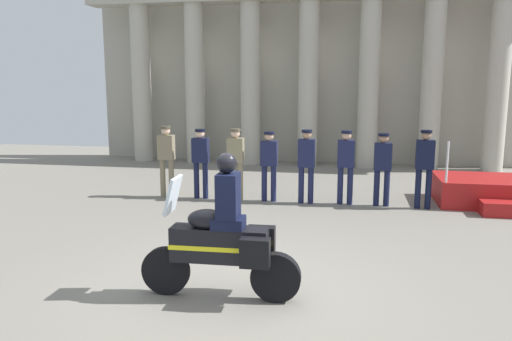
% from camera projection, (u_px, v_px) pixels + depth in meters
% --- Properties ---
extents(ground_plane, '(28.00, 28.00, 0.00)m').
position_uv_depth(ground_plane, '(235.00, 290.00, 6.76)').
color(ground_plane, gray).
extents(colonnade_backdrop, '(15.14, 1.50, 6.04)m').
position_uv_depth(colonnade_backdrop, '(310.00, 68.00, 16.95)').
color(colonnade_backdrop, '#A49F91').
rests_on(colonnade_backdrop, ground_plane).
extents(officer_in_row_0, '(0.38, 0.24, 1.73)m').
position_uv_depth(officer_in_row_0, '(166.00, 155.00, 12.14)').
color(officer_in_row_0, '#7A7056').
rests_on(officer_in_row_0, ground_plane).
extents(officer_in_row_1, '(0.38, 0.24, 1.67)m').
position_uv_depth(officer_in_row_1, '(201.00, 158.00, 11.99)').
color(officer_in_row_1, '#141938').
rests_on(officer_in_row_1, ground_plane).
extents(officer_in_row_2, '(0.38, 0.24, 1.70)m').
position_uv_depth(officer_in_row_2, '(236.00, 158.00, 11.79)').
color(officer_in_row_2, '#847A5B').
rests_on(officer_in_row_2, ground_plane).
extents(officer_in_row_3, '(0.38, 0.24, 1.64)m').
position_uv_depth(officer_in_row_3, '(269.00, 160.00, 11.71)').
color(officer_in_row_3, '#191E42').
rests_on(officer_in_row_3, ground_plane).
extents(officer_in_row_4, '(0.38, 0.24, 1.70)m').
position_uv_depth(officer_in_row_4, '(306.00, 160.00, 11.50)').
color(officer_in_row_4, '#191E42').
rests_on(officer_in_row_4, ground_plane).
extents(officer_in_row_5, '(0.38, 0.24, 1.69)m').
position_uv_depth(officer_in_row_5, '(346.00, 161.00, 11.41)').
color(officer_in_row_5, '#191E42').
rests_on(officer_in_row_5, ground_plane).
extents(officer_in_row_6, '(0.38, 0.24, 1.65)m').
position_uv_depth(officer_in_row_6, '(383.00, 164.00, 11.24)').
color(officer_in_row_6, '#141938').
rests_on(officer_in_row_6, ground_plane).
extents(officer_in_row_7, '(0.38, 0.24, 1.74)m').
position_uv_depth(officer_in_row_7, '(425.00, 163.00, 10.99)').
color(officer_in_row_7, black).
rests_on(officer_in_row_7, ground_plane).
extents(motorcycle_with_rider, '(2.09, 0.71, 1.90)m').
position_uv_depth(motorcycle_with_rider, '(225.00, 239.00, 6.40)').
color(motorcycle_with_rider, black).
rests_on(motorcycle_with_rider, ground_plane).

